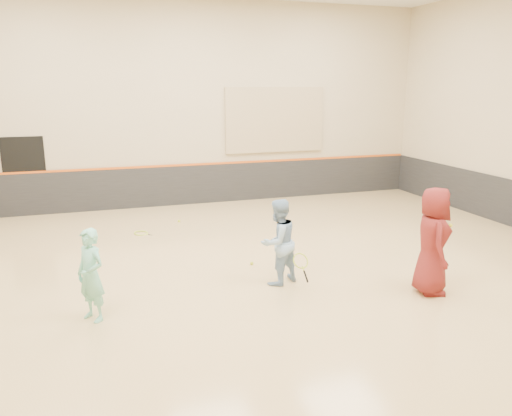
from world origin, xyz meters
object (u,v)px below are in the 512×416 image
object	(u,v)px
instructor	(278,242)
spare_racket	(141,232)
girl	(91,275)
young_man	(432,241)

from	to	relation	value
instructor	spare_racket	xyz separation A→B (m)	(-2.10, 3.99, -0.74)
girl	spare_racket	world-z (taller)	girl
girl	instructor	size ratio (longest dim) A/B	0.92
girl	instructor	distance (m)	3.27
girl	young_man	xyz separation A→B (m)	(5.62, -0.71, 0.21)
girl	instructor	world-z (taller)	instructor
girl	young_man	size ratio (longest dim) A/B	0.78
girl	instructor	xyz separation A→B (m)	(3.23, 0.50, 0.06)
girl	young_man	world-z (taller)	young_man
instructor	spare_racket	bearing A→B (deg)	-86.48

